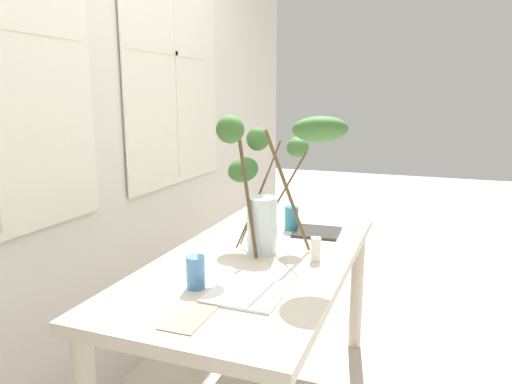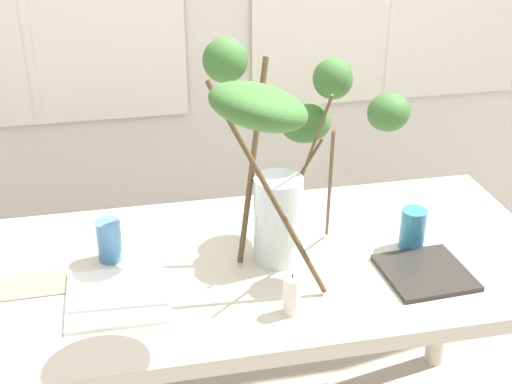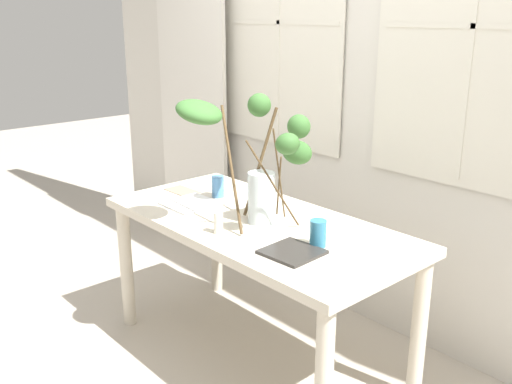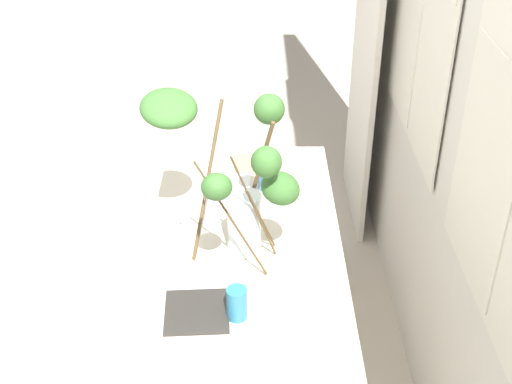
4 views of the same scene
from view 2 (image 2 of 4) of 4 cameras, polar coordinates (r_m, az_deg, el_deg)
The scene contains 8 objects.
dining_table at distance 1.95m, azimuth 0.69°, elevation -8.13°, with size 1.59×0.76×0.76m.
vase_with_branches at distance 1.70m, azimuth 2.37°, elevation 3.60°, with size 0.58×0.65×0.63m.
drinking_glass_blue_left at distance 1.91m, azimuth -12.02°, elevation -3.95°, with size 0.07×0.07×0.12m, color #4C84BC.
drinking_glass_blue_right at distance 1.97m, azimuth 12.82°, elevation -2.99°, with size 0.07×0.07×0.12m, color teal.
plate_square_left at distance 1.78m, azimuth -11.40°, elevation -8.50°, with size 0.25×0.25×0.01m, color white.
plate_square_right at distance 1.88m, azimuth 13.81°, elevation -6.47°, with size 0.22×0.22×0.01m, color #2D2B28.
napkin_folded at distance 1.88m, azimuth -18.35°, elevation -7.43°, with size 0.20×0.12×0.00m, color gray.
pillar_candle at distance 1.67m, azimuth 2.98°, elevation -8.53°, with size 0.04×0.04×0.11m.
Camera 2 is at (-0.35, -1.55, 1.78)m, focal length 48.41 mm.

